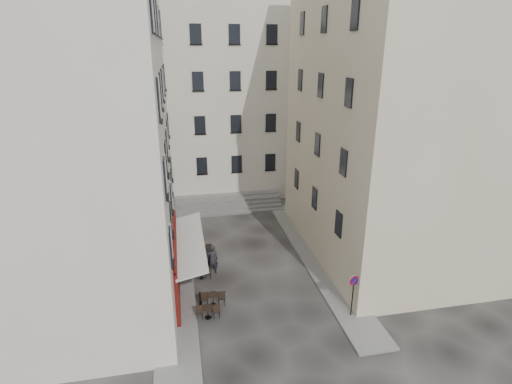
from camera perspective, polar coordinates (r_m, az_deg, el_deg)
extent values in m
plane|color=black|center=(23.49, 0.10, -13.88)|extent=(90.00, 90.00, 0.00)
cube|color=slate|center=(26.55, -11.35, -9.82)|extent=(2.00, 22.00, 0.12)
cube|color=slate|center=(26.98, 8.36, -9.09)|extent=(2.00, 18.00, 0.12)
cube|color=beige|center=(23.30, -28.21, 10.06)|extent=(12.00, 16.00, 20.00)
cube|color=#BDAF8D|center=(27.06, 21.26, 10.00)|extent=(12.00, 14.00, 18.00)
cube|color=beige|center=(38.42, -7.11, 13.80)|extent=(18.00, 10.00, 18.00)
cube|color=#49100A|center=(23.10, -11.38, -9.84)|extent=(0.25, 7.00, 3.50)
cube|color=black|center=(23.28, -11.22, -10.58)|extent=(0.06, 3.85, 2.00)
cube|color=silver|center=(22.53, -9.49, -7.05)|extent=(1.58, 7.30, 0.41)
cube|color=slate|center=(33.84, -3.84, -2.58)|extent=(9.00, 1.80, 0.20)
cube|color=slate|center=(34.18, -3.95, -1.98)|extent=(9.00, 1.80, 0.20)
cube|color=slate|center=(34.52, -4.05, -1.40)|extent=(9.00, 1.80, 0.20)
cube|color=slate|center=(34.86, -4.16, -0.83)|extent=(9.00, 1.80, 0.20)
cylinder|color=black|center=(22.10, -7.96, -15.12)|extent=(0.10, 0.10, 0.90)
sphere|color=black|center=(21.84, -8.02, -14.11)|extent=(0.12, 0.12, 0.12)
cylinder|color=black|center=(25.05, -8.48, -10.54)|extent=(0.10, 0.10, 0.90)
sphere|color=black|center=(24.82, -8.54, -9.61)|extent=(0.12, 0.12, 0.12)
cylinder|color=black|center=(28.12, -8.88, -6.95)|extent=(0.10, 0.10, 0.90)
sphere|color=black|center=(27.91, -8.93, -6.09)|extent=(0.12, 0.12, 0.12)
cylinder|color=black|center=(21.42, 13.61, -14.38)|extent=(0.06, 0.06, 2.40)
cylinder|color=#BA0C11|center=(20.89, 13.83, -12.20)|extent=(0.55, 0.14, 0.56)
cylinder|color=navy|center=(20.87, 13.86, -12.24)|extent=(0.40, 0.12, 0.40)
cube|color=#BA0C11|center=(20.86, 13.89, -12.27)|extent=(0.32, 0.09, 0.33)
cylinder|color=black|center=(21.55, -6.83, -17.37)|extent=(0.34, 0.34, 0.02)
cylinder|color=black|center=(21.36, -6.87, -16.70)|extent=(0.05, 0.05, 0.67)
cylinder|color=black|center=(21.18, -6.90, -16.03)|extent=(0.57, 0.57, 0.04)
cube|color=black|center=(21.35, -5.67, -16.50)|extent=(0.36, 0.36, 0.86)
cube|color=black|center=(21.39, -8.09, -16.53)|extent=(0.36, 0.36, 0.86)
cylinder|color=black|center=(22.38, -6.11, -15.71)|extent=(0.36, 0.36, 0.02)
cylinder|color=black|center=(22.19, -6.15, -15.01)|extent=(0.05, 0.05, 0.71)
cylinder|color=black|center=(22.01, -6.18, -14.32)|extent=(0.61, 0.61, 0.04)
cube|color=black|center=(22.19, -4.94, -14.80)|extent=(0.38, 0.38, 0.91)
cube|color=black|center=(22.22, -7.38, -14.85)|extent=(0.38, 0.38, 0.91)
cylinder|color=black|center=(24.69, -7.76, -12.06)|extent=(0.32, 0.32, 0.02)
cylinder|color=black|center=(24.53, -7.79, -11.48)|extent=(0.04, 0.04, 0.62)
cylinder|color=black|center=(24.39, -7.82, -10.91)|extent=(0.53, 0.53, 0.04)
cube|color=black|center=(24.53, -6.85, -11.32)|extent=(0.34, 0.34, 0.80)
cube|color=black|center=(24.57, -8.75, -11.35)|extent=(0.34, 0.34, 0.80)
cylinder|color=black|center=(26.21, -7.41, -9.96)|extent=(0.36, 0.36, 0.02)
cylinder|color=black|center=(26.04, -7.44, -9.33)|extent=(0.05, 0.05, 0.71)
cylinder|color=black|center=(25.89, -7.47, -8.70)|extent=(0.61, 0.61, 0.04)
cube|color=black|center=(26.04, -6.44, -9.15)|extent=(0.38, 0.38, 0.91)
cube|color=black|center=(26.09, -8.47, -9.19)|extent=(0.38, 0.38, 0.91)
cylinder|color=black|center=(27.15, -7.61, -8.84)|extent=(0.34, 0.34, 0.02)
cylinder|color=black|center=(27.00, -7.64, -8.26)|extent=(0.05, 0.05, 0.66)
cylinder|color=black|center=(26.86, -7.67, -7.69)|extent=(0.57, 0.57, 0.04)
cube|color=black|center=(27.00, -6.74, -8.10)|extent=(0.36, 0.36, 0.85)
cube|color=black|center=(27.05, -8.57, -8.14)|extent=(0.36, 0.36, 0.85)
imported|color=black|center=(24.74, -6.26, -9.51)|extent=(0.70, 0.47, 1.90)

